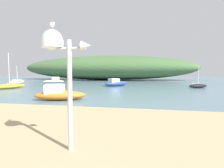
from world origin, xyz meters
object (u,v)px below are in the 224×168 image
object	(u,v)px
motorboat_near_shore	(116,83)
sailboat_west_reach	(10,86)
mast_structure	(57,51)
seagull_on_radar	(52,25)
motorboat_centre_water	(59,94)
sailboat_far_right	(198,86)
motorboat_inner_mooring	(54,81)
sailboat_by_sandbar	(17,82)

from	to	relation	value
motorboat_near_shore	sailboat_west_reach	size ratio (longest dim) A/B	0.84
mast_structure	motorboat_near_shore	size ratio (longest dim) A/B	0.81
mast_structure	seagull_on_radar	distance (m)	0.64
motorboat_centre_water	mast_structure	bearing A→B (deg)	-62.50
seagull_on_radar	sailboat_far_right	xyz separation A→B (m)	(8.59, 20.29, -3.00)
mast_structure	seagull_on_radar	world-z (taller)	seagull_on_radar
motorboat_inner_mooring	motorboat_centre_water	distance (m)	20.04
sailboat_far_right	motorboat_inner_mooring	bearing A→B (deg)	166.73
mast_structure	motorboat_near_shore	distance (m)	21.37
sailboat_far_right	seagull_on_radar	bearing A→B (deg)	-112.95
motorboat_centre_water	sailboat_west_reach	bearing A→B (deg)	145.80
motorboat_inner_mooring	sailboat_by_sandbar	size ratio (longest dim) A/B	1.28
motorboat_inner_mooring	motorboat_near_shore	distance (m)	12.79
sailboat_far_right	sailboat_west_reach	bearing A→B (deg)	-167.16
motorboat_inner_mooring	motorboat_near_shore	size ratio (longest dim) A/B	1.05
mast_structure	sailboat_by_sandbar	world-z (taller)	mast_structure
seagull_on_radar	motorboat_inner_mooring	xyz separation A→B (m)	(-14.10, 25.64, -2.88)
seagull_on_radar	motorboat_centre_water	xyz separation A→B (m)	(-4.17, 8.23, -2.83)
seagull_on_radar	sailboat_by_sandbar	size ratio (longest dim) A/B	0.09
motorboat_near_shore	sailboat_far_right	xyz separation A→B (m)	(10.72, -0.83, -0.18)
seagull_on_radar	motorboat_near_shore	size ratio (longest dim) A/B	0.07
motorboat_centre_water	motorboat_near_shore	distance (m)	13.05
sailboat_far_right	motorboat_near_shore	bearing A→B (deg)	175.56
seagull_on_radar	sailboat_west_reach	size ratio (longest dim) A/B	0.06
motorboat_centre_water	sailboat_far_right	bearing A→B (deg)	43.38
sailboat_by_sandbar	sailboat_far_right	bearing A→B (deg)	-3.35
motorboat_inner_mooring	sailboat_by_sandbar	distance (m)	5.87
mast_structure	sailboat_west_reach	distance (m)	20.97
sailboat_far_right	motorboat_centre_water	bearing A→B (deg)	-136.62
motorboat_inner_mooring	sailboat_west_reach	bearing A→B (deg)	-90.80
motorboat_inner_mooring	sailboat_far_right	bearing A→B (deg)	-13.27
motorboat_inner_mooring	sailboat_west_reach	world-z (taller)	sailboat_west_reach
mast_structure	motorboat_inner_mooring	distance (m)	29.42
seagull_on_radar	sailboat_west_reach	xyz separation A→B (m)	(-14.25, 15.08, -2.96)
seagull_on_radar	mast_structure	bearing A→B (deg)	-6.14
sailboat_west_reach	motorboat_inner_mooring	bearing A→B (deg)	89.20
mast_structure	sailboat_far_right	xyz separation A→B (m)	(8.46, 20.30, -2.38)
motorboat_inner_mooring	mast_structure	bearing A→B (deg)	-60.99
seagull_on_radar	sailboat_far_right	world-z (taller)	seagull_on_radar
sailboat_far_right	mast_structure	bearing A→B (deg)	-112.63
motorboat_near_shore	mast_structure	bearing A→B (deg)	-83.89
motorboat_inner_mooring	motorboat_near_shore	world-z (taller)	motorboat_inner_mooring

